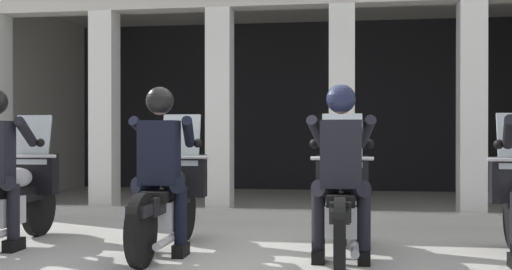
{
  "coord_description": "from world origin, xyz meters",
  "views": [
    {
      "loc": [
        0.92,
        -5.81,
        1.17
      ],
      "look_at": [
        0.0,
        0.29,
        1.13
      ],
      "focal_mm": 43.85,
      "sensor_mm": 36.0,
      "label": 1
    }
  ],
  "objects_px": {
    "motorcycle_center_left": "(169,199)",
    "motorcycle_center_right": "(342,203)",
    "police_officer_center_left": "(160,156)",
    "police_officer_center_right": "(341,157)",
    "motorcycle_far_left": "(11,196)"
  },
  "relations": [
    {
      "from": "motorcycle_far_left",
      "to": "police_officer_center_right",
      "type": "height_order",
      "value": "police_officer_center_right"
    },
    {
      "from": "motorcycle_far_left",
      "to": "police_officer_center_left",
      "type": "distance_m",
      "value": 1.76
    },
    {
      "from": "motorcycle_center_right",
      "to": "motorcycle_far_left",
      "type": "bearing_deg",
      "value": 173.65
    },
    {
      "from": "police_officer_center_left",
      "to": "police_officer_center_right",
      "type": "relative_size",
      "value": 1.0
    },
    {
      "from": "motorcycle_far_left",
      "to": "police_officer_center_right",
      "type": "bearing_deg",
      "value": -7.17
    },
    {
      "from": "motorcycle_center_right",
      "to": "police_officer_center_right",
      "type": "xyz_separation_m",
      "value": [
        -0.0,
        -0.28,
        0.44
      ]
    },
    {
      "from": "motorcycle_center_left",
      "to": "motorcycle_center_right",
      "type": "bearing_deg",
      "value": -11.66
    },
    {
      "from": "motorcycle_far_left",
      "to": "motorcycle_center_right",
      "type": "relative_size",
      "value": 1.0
    },
    {
      "from": "motorcycle_far_left",
      "to": "police_officer_center_left",
      "type": "bearing_deg",
      "value": -10.96
    },
    {
      "from": "motorcycle_center_right",
      "to": "police_officer_center_right",
      "type": "distance_m",
      "value": 0.52
    },
    {
      "from": "police_officer_center_left",
      "to": "police_officer_center_right",
      "type": "height_order",
      "value": "same"
    },
    {
      "from": "motorcycle_far_left",
      "to": "motorcycle_center_left",
      "type": "distance_m",
      "value": 1.68
    },
    {
      "from": "police_officer_center_left",
      "to": "motorcycle_center_right",
      "type": "relative_size",
      "value": 0.78
    },
    {
      "from": "police_officer_center_left",
      "to": "police_officer_center_right",
      "type": "xyz_separation_m",
      "value": [
        1.68,
        -0.07,
        0.0
      ]
    },
    {
      "from": "motorcycle_center_left",
      "to": "police_officer_center_right",
      "type": "xyz_separation_m",
      "value": [
        1.68,
        -0.35,
        0.44
      ]
    }
  ]
}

